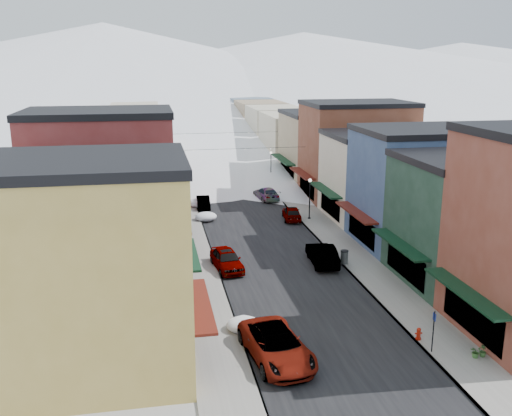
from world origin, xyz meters
name	(u,v)px	position (x,y,z in m)	size (l,w,h in m)	color
ground	(355,383)	(0.00, 0.00, 0.00)	(600.00, 600.00, 0.00)	gray
road	(217,170)	(0.00, 60.00, 0.01)	(10.00, 160.00, 0.01)	black
sidewalk_left	(173,171)	(-6.60, 60.00, 0.07)	(3.20, 160.00, 0.15)	gray
sidewalk_right	(260,168)	(6.60, 60.00, 0.07)	(3.20, 160.00, 0.15)	gray
curb_left	(184,170)	(-5.05, 60.00, 0.07)	(0.10, 160.00, 0.15)	slate
curb_right	(250,168)	(5.05, 60.00, 0.07)	(0.10, 160.00, 0.15)	slate
bldg_l_yellow	(90,267)	(-13.19, 4.00, 5.76)	(11.30, 8.70, 11.50)	gold
bldg_l_cream	(103,237)	(-13.19, 12.50, 4.76)	(11.30, 8.20, 9.50)	beige
bldg_l_brick_near	(103,189)	(-13.69, 20.50, 6.26)	(12.30, 8.20, 12.50)	maroon
bldg_l_grayblue	(116,188)	(-13.19, 29.00, 4.51)	(11.30, 9.20, 9.00)	slate
bldg_l_brick_far	(110,161)	(-14.19, 38.00, 5.51)	(13.30, 9.20, 11.00)	maroon
bldg_l_tan	(123,152)	(-13.19, 48.00, 5.01)	(11.30, 11.20, 10.00)	tan
bldg_r_green	(471,219)	(13.19, 12.00, 4.76)	(11.30, 9.20, 9.50)	#1A3628
bldg_r_blue	(417,187)	(13.19, 21.00, 5.26)	(11.30, 9.20, 10.50)	#334A74
bldg_r_cream	(382,175)	(13.69, 30.00, 4.51)	(12.30, 9.20, 9.00)	beige
bldg_r_brick_far	(356,150)	(14.19, 39.00, 5.76)	(13.30, 9.20, 11.50)	brown
bldg_r_tan	(323,147)	(13.19, 49.00, 4.76)	(11.30, 11.20, 9.50)	tan
distant_blocks	(202,127)	(0.00, 83.00, 4.00)	(34.00, 55.00, 8.00)	gray
mountain_ridge	(127,64)	(-19.47, 277.18, 14.36)	(670.00, 340.00, 34.00)	silver
overhead_cables	(228,140)	(0.00, 47.50, 6.20)	(16.40, 15.04, 0.04)	black
car_white_suv	(277,346)	(-3.50, 3.00, 0.88)	(2.92, 6.33, 1.76)	silver
car_silver_sedan	(227,259)	(-4.30, 17.55, 0.83)	(1.96, 4.87, 1.66)	gray
car_dark_hatch	(203,203)	(-4.30, 37.15, 0.67)	(1.42, 4.06, 1.34)	black
car_silver_wagon	(193,176)	(-4.30, 51.93, 0.80)	(2.24, 5.51, 1.60)	gray
car_green_sedan	(322,254)	(3.50, 17.37, 0.85)	(1.80, 5.17, 1.70)	black
car_gray_suv	(292,213)	(4.30, 30.71, 0.74)	(1.74, 4.32, 1.47)	gray
car_black_sedan	(266,194)	(3.50, 39.95, 0.73)	(2.05, 5.05, 1.47)	black
car_lane_silver	(208,173)	(-2.11, 53.60, 0.76)	(1.79, 4.46, 1.52)	#A2A5AA
car_lane_white	(221,165)	(0.60, 60.21, 0.68)	(2.26, 4.89, 1.36)	white
fire_hydrant	(419,334)	(5.20, 3.53, 0.49)	(0.44, 0.33, 0.75)	#A31808
parking_sign	(433,328)	(5.28, 2.04, 1.59)	(0.07, 0.34, 2.47)	black
trash_can	(344,257)	(5.20, 16.78, 0.70)	(0.64, 0.64, 1.09)	#56585B
streetlamp_near	(310,194)	(6.09, 30.36, 2.82)	(0.35, 0.35, 4.23)	black
streetlamp_far	(271,163)	(6.05, 49.38, 2.74)	(0.34, 0.34, 4.11)	black
planter_near	(476,352)	(7.35, 1.00, 0.48)	(0.60, 0.52, 0.67)	#3E6F32
planter_far	(483,351)	(7.80, 1.00, 0.49)	(0.38, 0.38, 0.68)	#355B29
snow_pile_near	(243,324)	(-4.72, 6.84, 0.43)	(2.12, 2.50, 0.90)	white
snow_pile_mid	(206,217)	(-4.51, 31.98, 0.45)	(2.25, 2.58, 0.95)	white
snow_pile_far	(200,203)	(-4.62, 37.72, 0.51)	(2.50, 2.74, 1.06)	white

